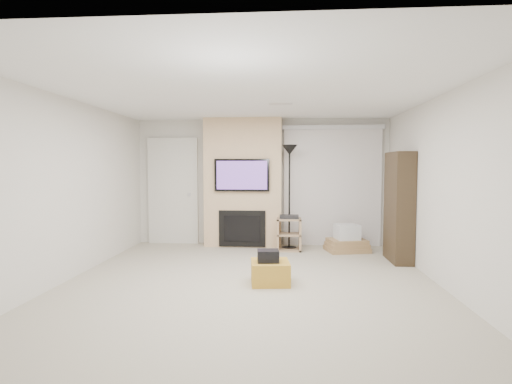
# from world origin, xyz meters

# --- Properties ---
(floor) EXTENTS (5.00, 5.50, 0.00)m
(floor) POSITION_xyz_m (0.00, 0.00, 0.00)
(floor) COLOR #B3AB96
(floor) RESTS_ON ground
(ceiling) EXTENTS (5.00, 5.50, 0.00)m
(ceiling) POSITION_xyz_m (0.00, 0.00, 2.50)
(ceiling) COLOR white
(ceiling) RESTS_ON wall_back
(wall_back) EXTENTS (5.00, 0.00, 2.50)m
(wall_back) POSITION_xyz_m (0.00, 2.75, 1.25)
(wall_back) COLOR silver
(wall_back) RESTS_ON ground
(wall_front) EXTENTS (5.00, 0.00, 2.50)m
(wall_front) POSITION_xyz_m (0.00, -2.75, 1.25)
(wall_front) COLOR silver
(wall_front) RESTS_ON ground
(wall_left) EXTENTS (0.00, 5.50, 2.50)m
(wall_left) POSITION_xyz_m (-2.50, 0.00, 1.25)
(wall_left) COLOR silver
(wall_left) RESTS_ON ground
(wall_right) EXTENTS (0.00, 5.50, 2.50)m
(wall_right) POSITION_xyz_m (2.50, 0.00, 1.25)
(wall_right) COLOR silver
(wall_right) RESTS_ON ground
(hvac_vent) EXTENTS (0.35, 0.18, 0.01)m
(hvac_vent) POSITION_xyz_m (0.40, 0.80, 2.50)
(hvac_vent) COLOR silver
(hvac_vent) RESTS_ON ceiling
(ottoman) EXTENTS (0.55, 0.55, 0.30)m
(ottoman) POSITION_xyz_m (0.28, 0.01, 0.15)
(ottoman) COLOR gold
(ottoman) RESTS_ON floor
(black_bag) EXTENTS (0.30, 0.25, 0.16)m
(black_bag) POSITION_xyz_m (0.25, -0.03, 0.38)
(black_bag) COLOR black
(black_bag) RESTS_ON ottoman
(fireplace_wall) EXTENTS (1.50, 0.47, 2.50)m
(fireplace_wall) POSITION_xyz_m (-0.35, 2.54, 1.24)
(fireplace_wall) COLOR #DCB588
(fireplace_wall) RESTS_ON floor
(entry_door) EXTENTS (1.02, 0.11, 2.14)m
(entry_door) POSITION_xyz_m (-1.80, 2.71, 1.05)
(entry_door) COLOR silver
(entry_door) RESTS_ON floor
(vertical_blinds) EXTENTS (1.98, 0.10, 2.37)m
(vertical_blinds) POSITION_xyz_m (1.40, 2.70, 1.27)
(vertical_blinds) COLOR silver
(vertical_blinds) RESTS_ON floor
(floor_lamp) EXTENTS (0.29, 0.29, 1.97)m
(floor_lamp) POSITION_xyz_m (0.55, 2.29, 1.55)
(floor_lamp) COLOR black
(floor_lamp) RESTS_ON floor
(av_stand) EXTENTS (0.45, 0.38, 0.66)m
(av_stand) POSITION_xyz_m (0.55, 2.16, 0.35)
(av_stand) COLOR tan
(av_stand) RESTS_ON floor
(box_stack) EXTENTS (0.84, 0.71, 0.50)m
(box_stack) POSITION_xyz_m (1.62, 2.15, 0.19)
(box_stack) COLOR #A88356
(box_stack) RESTS_ON floor
(bookshelf) EXTENTS (0.30, 0.80, 1.80)m
(bookshelf) POSITION_xyz_m (2.34, 1.43, 0.90)
(bookshelf) COLOR #2F2316
(bookshelf) RESTS_ON floor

